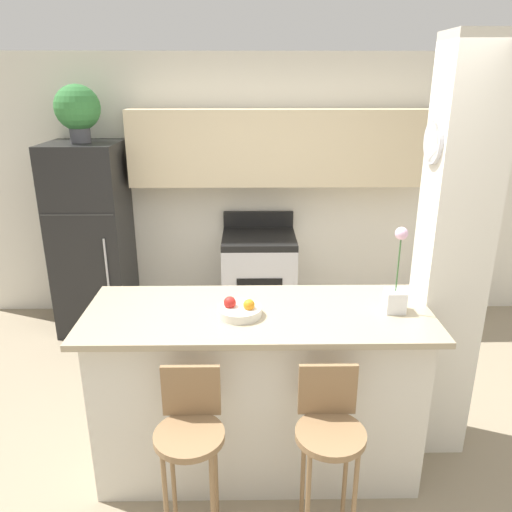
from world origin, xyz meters
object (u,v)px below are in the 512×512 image
(refrigerator, at_px, (92,239))
(potted_plant_on_fridge, at_px, (77,109))
(bar_stool_left, at_px, (190,436))
(bar_stool_right, at_px, (329,435))
(orchid_vase, at_px, (396,289))
(fruit_bowl, at_px, (239,310))
(stove_range, at_px, (259,280))

(refrigerator, relative_size, potted_plant_on_fridge, 3.64)
(refrigerator, height_order, bar_stool_left, refrigerator)
(bar_stool_right, xyz_separation_m, orchid_vase, (0.43, 0.55, 0.54))
(bar_stool_left, bearing_deg, fruit_bowl, 65.18)
(stove_range, height_order, orchid_vase, orchid_vase)
(refrigerator, height_order, fruit_bowl, refrigerator)
(fruit_bowl, bearing_deg, bar_stool_left, -114.82)
(bar_stool_left, bearing_deg, potted_plant_on_fridge, 115.53)
(refrigerator, bearing_deg, bar_stool_left, -64.47)
(orchid_vase, relative_size, fruit_bowl, 2.01)
(refrigerator, distance_m, potted_plant_on_fridge, 1.17)
(refrigerator, xyz_separation_m, bar_stool_left, (1.18, -2.48, -0.24))
(stove_range, xyz_separation_m, orchid_vase, (0.73, -1.94, 0.73))
(bar_stool_left, relative_size, potted_plant_on_fridge, 2.01)
(refrigerator, relative_size, stove_range, 1.67)
(stove_range, relative_size, fruit_bowl, 4.32)
(bar_stool_left, xyz_separation_m, potted_plant_on_fridge, (-1.18, 2.48, 1.41))
(bar_stool_left, height_order, potted_plant_on_fridge, potted_plant_on_fridge)
(stove_range, relative_size, bar_stool_left, 1.09)
(stove_range, height_order, potted_plant_on_fridge, potted_plant_on_fridge)
(refrigerator, distance_m, bar_stool_left, 2.75)
(bar_stool_right, distance_m, potted_plant_on_fridge, 3.40)
(bar_stool_left, bearing_deg, orchid_vase, 26.36)
(refrigerator, xyz_separation_m, fruit_bowl, (1.42, -1.96, 0.20))
(bar_stool_left, height_order, orchid_vase, orchid_vase)
(refrigerator, relative_size, bar_stool_right, 1.81)
(bar_stool_right, height_order, potted_plant_on_fridge, potted_plant_on_fridge)
(stove_range, relative_size, bar_stool_right, 1.09)
(bar_stool_right, relative_size, potted_plant_on_fridge, 2.01)
(stove_range, distance_m, bar_stool_left, 2.53)
(refrigerator, distance_m, fruit_bowl, 2.43)
(stove_range, bearing_deg, bar_stool_right, -83.20)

